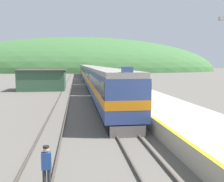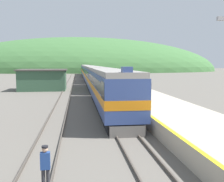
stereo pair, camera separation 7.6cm
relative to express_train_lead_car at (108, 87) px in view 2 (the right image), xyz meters
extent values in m
cube|color=#4C443D|center=(-0.72, 46.42, -2.21)|extent=(0.08, 180.00, 0.16)
cube|color=#4C443D|center=(0.72, 46.42, -2.21)|extent=(0.08, 180.00, 0.16)
cube|color=#4C443D|center=(-5.67, 46.42, -2.21)|extent=(0.08, 180.00, 0.16)
cube|color=#4C443D|center=(-4.23, 46.42, -2.21)|extent=(0.08, 180.00, 0.16)
cube|color=#B2A893|center=(4.55, 26.42, -1.75)|extent=(5.50, 140.00, 1.09)
cube|color=yellow|center=(1.92, 26.42, -1.19)|extent=(0.24, 140.00, 0.01)
ellipsoid|color=#3D6B38|center=(0.00, 134.60, -2.29)|extent=(167.47, 75.36, 40.64)
cube|color=#385B42|center=(-9.29, 21.36, -0.54)|extent=(7.98, 6.10, 3.50)
cube|color=#47423D|center=(-9.29, 21.36, 1.33)|extent=(8.48, 6.60, 0.24)
cube|color=black|center=(0.00, 0.24, -1.87)|extent=(2.45, 20.45, 0.85)
cube|color=#334784|center=(0.00, 0.24, 0.03)|extent=(2.99, 21.76, 2.94)
cube|color=orange|center=(0.00, 0.24, -0.21)|extent=(3.02, 21.78, 0.65)
cube|color=black|center=(0.00, 0.24, 0.68)|extent=(3.01, 20.45, 0.88)
cube|color=gray|center=(0.00, 0.24, 1.70)|extent=(2.81, 21.76, 0.40)
cube|color=black|center=(0.00, -9.51, 0.68)|extent=(3.03, 2.20, 1.18)
cube|color=#334784|center=(0.00, -10.19, 2.08)|extent=(0.64, 0.80, 0.36)
cube|color=slate|center=(0.00, -10.44, -1.91)|extent=(2.33, 0.40, 0.77)
cube|color=black|center=(0.00, 21.98, -1.87)|extent=(2.45, 18.74, 0.85)
cube|color=#334784|center=(0.00, 21.98, 0.03)|extent=(2.99, 19.93, 2.94)
cube|color=orange|center=(0.00, 21.98, -0.21)|extent=(3.02, 19.95, 0.65)
cube|color=black|center=(0.00, 21.98, 0.68)|extent=(3.01, 18.74, 0.88)
cube|color=gray|center=(0.00, 21.98, 1.70)|extent=(2.81, 19.93, 0.40)
cube|color=black|center=(0.00, 42.81, -1.87)|extent=(2.45, 18.74, 0.85)
cube|color=#334784|center=(0.00, 42.81, 0.03)|extent=(2.99, 19.93, 2.94)
cube|color=orange|center=(0.00, 42.81, -0.21)|extent=(3.02, 19.95, 0.65)
cube|color=black|center=(0.00, 42.81, 0.68)|extent=(3.01, 18.74, 0.88)
cube|color=gray|center=(0.00, 42.81, 1.70)|extent=(2.81, 19.93, 0.40)
cube|color=black|center=(0.00, 63.65, -1.87)|extent=(2.45, 18.74, 0.85)
cube|color=#334784|center=(0.00, 63.65, 0.03)|extent=(2.99, 19.93, 2.94)
cube|color=orange|center=(0.00, 63.65, -0.21)|extent=(3.02, 19.95, 0.65)
cube|color=black|center=(0.00, 63.65, 0.68)|extent=(3.01, 18.74, 0.88)
cube|color=gray|center=(0.00, 63.65, 1.70)|extent=(2.81, 19.93, 0.40)
cube|color=black|center=(0.00, 84.48, -1.87)|extent=(2.45, 18.74, 0.85)
cube|color=#334784|center=(0.00, 84.48, 0.03)|extent=(2.99, 19.93, 2.94)
cube|color=orange|center=(0.00, 84.48, -0.21)|extent=(3.02, 19.95, 0.65)
cube|color=black|center=(0.00, 84.48, 0.68)|extent=(3.01, 18.74, 0.88)
cube|color=gray|center=(0.00, 84.48, 1.70)|extent=(2.81, 19.93, 0.40)
cylinder|color=#2D2D33|center=(-4.46, -17.10, -1.87)|extent=(0.14, 0.14, 0.84)
cylinder|color=#2D2D33|center=(-4.29, -17.09, -1.87)|extent=(0.14, 0.14, 0.84)
cube|color=navy|center=(-4.38, -17.10, -1.13)|extent=(0.37, 0.24, 0.64)
sphere|color=tan|center=(-4.38, -17.10, -0.70)|extent=(0.23, 0.23, 0.23)
cylinder|color=black|center=(-4.38, -17.10, -0.60)|extent=(0.24, 0.24, 0.07)
camera|label=1|loc=(-3.22, -26.72, 2.46)|focal=42.00mm
camera|label=2|loc=(-3.14, -26.73, 2.46)|focal=42.00mm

